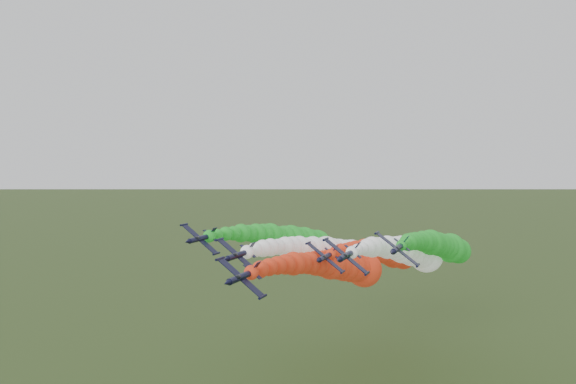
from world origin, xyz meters
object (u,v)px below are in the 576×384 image
(jet_inner_left, at_px, (329,252))
(jet_outer_left, at_px, (293,239))
(jet_outer_right, at_px, (442,246))
(jet_inner_right, at_px, (410,252))
(jet_lead, at_px, (340,266))
(jet_trail, at_px, (385,253))

(jet_inner_left, relative_size, jet_outer_left, 1.00)
(jet_inner_left, xyz_separation_m, jet_outer_right, (25.69, 8.34, 1.64))
(jet_inner_left, bearing_deg, jet_outer_left, 149.98)
(jet_inner_right, bearing_deg, jet_inner_left, -170.61)
(jet_lead, distance_m, jet_trail, 28.55)
(jet_inner_right, bearing_deg, jet_lead, -130.62)
(jet_inner_right, bearing_deg, jet_trail, 122.82)
(jet_inner_left, height_order, jet_inner_right, jet_inner_right)
(jet_inner_right, xyz_separation_m, jet_outer_left, (-31.12, 3.98, 0.79))
(jet_inner_left, height_order, jet_outer_left, jet_outer_left)
(jet_lead, relative_size, jet_outer_right, 1.02)
(jet_inner_left, height_order, jet_trail, jet_inner_left)
(jet_inner_right, relative_size, jet_outer_left, 1.00)
(jet_outer_left, distance_m, jet_trail, 24.62)
(jet_outer_left, height_order, jet_outer_right, jet_outer_left)
(jet_inner_right, distance_m, jet_trail, 16.33)
(jet_inner_right, relative_size, jet_trail, 1.01)
(jet_outer_left, distance_m, jet_outer_right, 38.00)
(jet_outer_left, bearing_deg, jet_outer_right, 1.88)
(jet_lead, distance_m, jet_outer_right, 28.05)
(jet_inner_left, bearing_deg, jet_trail, 58.67)
(jet_inner_right, distance_m, jet_outer_left, 31.38)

